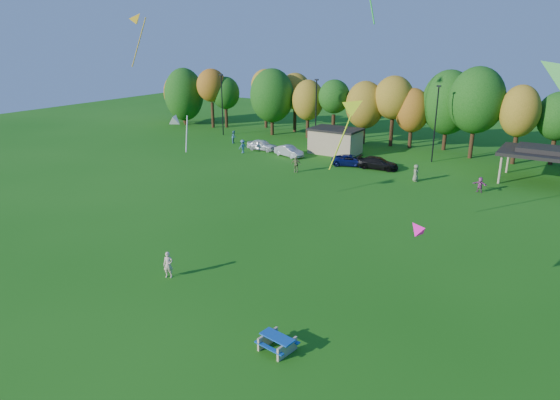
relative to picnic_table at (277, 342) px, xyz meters
The scene contains 21 objects.
ground 6.80m from the picnic_table, 163.34° to the left, with size 160.00×160.00×0.00m, color #19600F.
tree_line 48.36m from the picnic_table, 99.01° to the left, with size 93.57×10.55×11.15m.
lamp_posts 42.42m from the picnic_table, 96.13° to the left, with size 64.50×0.25×9.09m.
utility_building 43.24m from the picnic_table, 112.45° to the left, with size 6.30×4.30×3.25m.
pavilion 39.76m from the picnic_table, 79.10° to the left, with size 8.20×6.20×3.77m.
picnic_table is the anchor object (origin of this frame).
kite_flyer 10.37m from the picnic_table, 164.09° to the left, with size 0.62×0.41×1.71m, color beige.
car_a 44.42m from the picnic_table, 125.07° to the left, with size 1.66×4.12×1.40m, color silver.
car_b 40.79m from the picnic_table, 120.39° to the left, with size 1.44×4.12×1.36m, color #A9A9AF.
car_c 37.06m from the picnic_table, 108.95° to the left, with size 2.09×4.53×1.26m, color #0D1452.
car_d 36.41m from the picnic_table, 104.01° to the left, with size 1.91×4.70×1.36m, color black.
far_person_0 32.35m from the picnic_table, 84.77° to the left, with size 1.42×0.45×1.53m, color #A24384.
far_person_2 32.82m from the picnic_table, 96.22° to the left, with size 0.88×0.57×1.81m, color #758058.
far_person_3 33.26m from the picnic_table, 118.83° to the left, with size 1.06×0.44×1.82m, color #858954.
far_person_4 49.37m from the picnic_table, 129.58° to the left, with size 0.86×0.67×1.78m, color teal.
far_person_5 42.90m from the picnic_table, 128.46° to the left, with size 1.12×0.65×1.74m, color teal.
kite_2 15.86m from the picnic_table, 98.77° to the left, with size 3.00×2.52×5.47m.
kite_6 9.36m from the picnic_table, 58.26° to the left, with size 1.28×1.14×1.09m.
kite_7 36.21m from the picnic_table, 146.60° to the left, with size 2.77×2.58×5.37m.
kite_13 17.59m from the picnic_table, 38.91° to the left, with size 4.88×2.53×7.91m.
kite_14 22.03m from the picnic_table, 145.69° to the left, with size 1.48×2.11×3.43m.
Camera 1 is at (17.70, -19.52, 14.67)m, focal length 32.00 mm.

